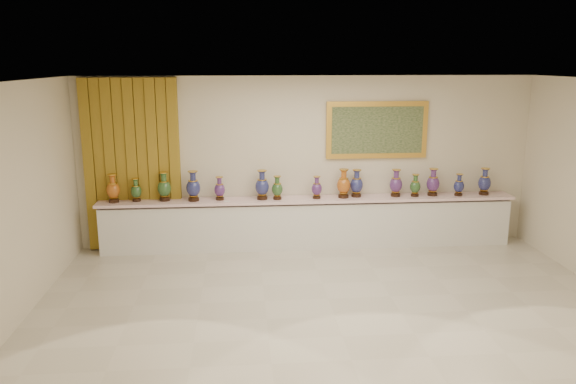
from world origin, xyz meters
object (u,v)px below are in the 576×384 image
object	(u,v)px
vase_0	(113,190)
vase_1	(136,191)
vase_2	(164,188)
counter	(309,223)

from	to	relation	value
vase_0	vase_1	xyz separation A→B (m)	(0.37, 0.05, -0.04)
vase_0	vase_2	bearing A→B (deg)	3.12
counter	vase_2	world-z (taller)	vase_2
vase_1	counter	bearing A→B (deg)	-0.34
vase_0	counter	bearing A→B (deg)	0.49
vase_1	vase_0	bearing A→B (deg)	-172.91
vase_1	vase_2	size ratio (longest dim) A/B	0.80
vase_0	vase_1	bearing A→B (deg)	7.09
vase_2	vase_1	bearing A→B (deg)	179.99
vase_0	vase_1	world-z (taller)	vase_0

